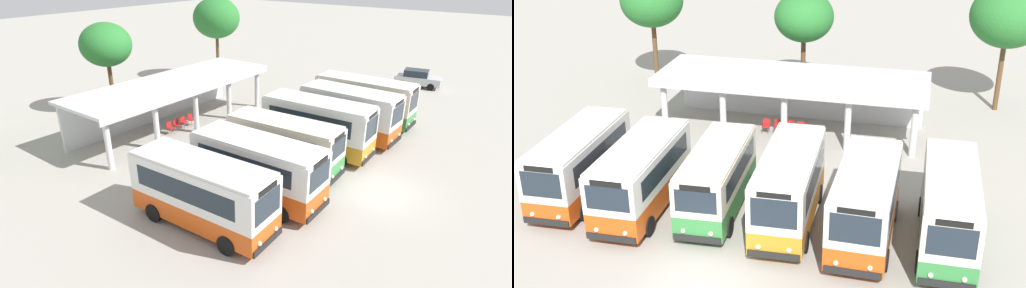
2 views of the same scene
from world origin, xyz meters
TOP-DOWN VIEW (x-y plane):
  - ground_plane at (0.00, 0.00)m, footprint 180.00×180.00m
  - city_bus_nearest_orange at (-7.64, 5.32)m, footprint 2.54×7.06m
  - city_bus_second_in_row at (-4.29, 4.78)m, footprint 2.53×6.98m
  - city_bus_middle_cream at (-0.93, 5.42)m, footprint 2.51×6.75m
  - city_bus_fourth_amber at (2.42, 5.14)m, footprint 2.55×7.00m
  - city_bus_fifth_blue at (5.78, 4.57)m, footprint 2.57×6.65m
  - city_bus_far_end_green at (9.13, 4.97)m, footprint 2.34×7.26m
  - terminal_canopy at (0.31, 16.10)m, footprint 15.46×5.14m
  - waiting_chair_end_by_column at (-1.03, 14.79)m, footprint 0.44×0.44m
  - waiting_chair_second_from_end at (-0.34, 14.83)m, footprint 0.44×0.44m
  - waiting_chair_middle_seat at (0.34, 14.89)m, footprint 0.44×0.44m
  - waiting_chair_fourth_seat at (1.03, 14.82)m, footprint 0.44×0.44m
  - roadside_tree_behind_canopy at (-0.31, 22.08)m, footprint 3.90×3.90m
  - roadside_tree_east_of_canopy at (12.22, 22.01)m, footprint 4.56×4.56m
  - roadside_tree_west_of_canopy at (-10.64, 21.45)m, footprint 4.24×4.24m

SIDE VIEW (x-z plane):
  - ground_plane at x=0.00m, z-range 0.00..0.00m
  - waiting_chair_end_by_column at x=-1.03m, z-range 0.09..0.95m
  - waiting_chair_second_from_end at x=-0.34m, z-range 0.09..0.95m
  - waiting_chair_middle_seat at x=0.34m, z-range 0.09..0.95m
  - waiting_chair_fourth_seat at x=1.03m, z-range 0.09..0.95m
  - city_bus_middle_cream at x=-0.93m, z-range 0.17..3.24m
  - city_bus_second_in_row at x=-4.29m, z-range 0.17..3.40m
  - city_bus_nearest_orange at x=-7.64m, z-range 0.17..3.42m
  - city_bus_far_end_green at x=9.13m, z-range 0.17..3.48m
  - city_bus_fifth_blue at x=5.78m, z-range 0.17..3.54m
  - city_bus_fourth_amber at x=2.42m, z-range 0.17..3.57m
  - terminal_canopy at x=0.31m, z-range 0.89..4.29m
  - roadside_tree_behind_canopy at x=-0.31m, z-range 1.79..8.73m
  - roadside_tree_west_of_canopy at x=-10.64m, z-range 2.05..9.82m
  - roadside_tree_east_of_canopy at x=12.22m, z-range 2.02..9.98m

